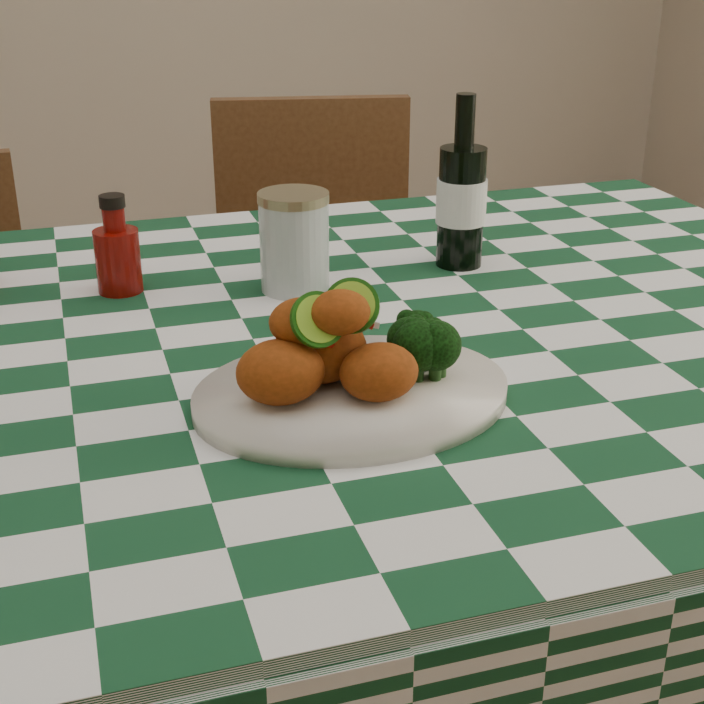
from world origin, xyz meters
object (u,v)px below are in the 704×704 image
object	(u,v)px
wooden_chair_right	(319,333)
dining_table	(265,615)
fried_chicken_pile	(337,340)
plate	(352,394)
mason_jar	(294,242)
beer_bottle	(462,182)
ketchup_bottle	(116,244)

from	to	relation	value
wooden_chair_right	dining_table	bearing A→B (deg)	-98.74
dining_table	fried_chicken_pile	size ratio (longest dim) A/B	10.36
dining_table	plate	bearing A→B (deg)	-71.62
mason_jar	wooden_chair_right	size ratio (longest dim) A/B	0.14
plate	mason_jar	bearing A→B (deg)	85.65
dining_table	mason_jar	bearing A→B (deg)	59.00
fried_chicken_pile	beer_bottle	world-z (taller)	beer_bottle
dining_table	plate	world-z (taller)	plate
dining_table	ketchup_bottle	distance (m)	0.52
dining_table	wooden_chair_right	world-z (taller)	wooden_chair_right
fried_chicken_pile	ketchup_bottle	distance (m)	0.43
ketchup_bottle	fried_chicken_pile	bearing A→B (deg)	-65.62
mason_jar	wooden_chair_right	bearing A→B (deg)	72.31
mason_jar	fried_chicken_pile	bearing A→B (deg)	-96.95
dining_table	mason_jar	size ratio (longest dim) A/B	13.02
plate	mason_jar	xyz separation A→B (m)	(0.03, 0.33, 0.05)
fried_chicken_pile	ketchup_bottle	xyz separation A→B (m)	(-0.18, 0.39, -0.01)
mason_jar	ketchup_bottle	bearing A→B (deg)	164.58
plate	beer_bottle	distance (m)	0.46
dining_table	ketchup_bottle	world-z (taller)	ketchup_bottle
ketchup_bottle	mason_jar	distance (m)	0.22
beer_bottle	dining_table	bearing A→B (deg)	-152.16
dining_table	beer_bottle	bearing A→B (deg)	27.84
beer_bottle	wooden_chair_right	world-z (taller)	beer_bottle
plate	fried_chicken_pile	xyz separation A→B (m)	(-0.02, 0.00, 0.06)
mason_jar	beer_bottle	bearing A→B (deg)	6.71
wooden_chair_right	ketchup_bottle	bearing A→B (deg)	-114.67
plate	mason_jar	size ratio (longest dim) A/B	2.49
plate	beer_bottle	bearing A→B (deg)	53.50
beer_bottle	plate	bearing A→B (deg)	-126.50
dining_table	wooden_chair_right	size ratio (longest dim) A/B	1.87
ketchup_bottle	beer_bottle	bearing A→B (deg)	-3.95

